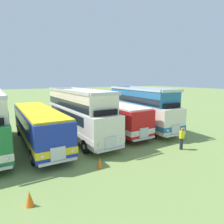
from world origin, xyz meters
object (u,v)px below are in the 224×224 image
at_px(bus_fifth_in_row, 141,107).
at_px(marshal_person, 182,138).
at_px(bus_third_in_row, 79,113).
at_px(bus_fourth_in_row, 111,115).
at_px(bus_second_in_row, 38,124).
at_px(cone_near_end, 30,199).
at_px(cone_mid_row, 100,162).

relative_size(bus_fifth_in_row, marshal_person, 6.18).
xyz_separation_m(bus_third_in_row, bus_fourth_in_row, (3.60, 0.32, -0.61)).
bearing_deg(bus_third_in_row, marshal_person, -49.76).
relative_size(bus_fourth_in_row, marshal_person, 5.88).
bearing_deg(marshal_person, bus_fourth_in_row, 107.04).
xyz_separation_m(bus_second_in_row, cone_near_end, (-1.83, -8.42, -1.41)).
height_order(bus_fourth_in_row, marshal_person, bus_fourth_in_row).
bearing_deg(bus_third_in_row, cone_near_end, -122.56).
relative_size(bus_second_in_row, cone_mid_row, 17.58).
relative_size(bus_fourth_in_row, cone_near_end, 14.44).
height_order(bus_second_in_row, marshal_person, bus_second_in_row).
xyz_separation_m(cone_near_end, cone_mid_row, (4.29, 1.91, -0.02)).
bearing_deg(cone_near_end, bus_fourth_in_row, 44.34).
height_order(bus_third_in_row, marshal_person, bus_third_in_row).
height_order(bus_fourth_in_row, cone_mid_row, bus_fourth_in_row).
height_order(bus_second_in_row, bus_fifth_in_row, bus_fifth_in_row).
relative_size(bus_second_in_row, cone_near_end, 16.37).
distance_m(bus_second_in_row, bus_fifth_in_row, 10.82).
relative_size(bus_second_in_row, bus_fifth_in_row, 1.08).
xyz_separation_m(bus_third_in_row, bus_fifth_in_row, (7.21, 0.12, -0.00)).
xyz_separation_m(bus_second_in_row, marshal_person, (9.40, -6.78, -0.87)).
height_order(bus_second_in_row, cone_mid_row, bus_second_in_row).
bearing_deg(marshal_person, cone_mid_row, 177.84).
distance_m(bus_second_in_row, marshal_person, 11.62).
xyz_separation_m(bus_fourth_in_row, bus_fifth_in_row, (3.61, -0.21, 0.61)).
relative_size(bus_fourth_in_row, cone_mid_row, 15.51).
distance_m(cone_near_end, cone_mid_row, 4.70).
relative_size(cone_near_end, marshal_person, 0.41).
distance_m(bus_third_in_row, marshal_person, 9.10).
bearing_deg(cone_near_end, bus_third_in_row, 57.44).
distance_m(bus_second_in_row, cone_mid_row, 7.11).
height_order(bus_fourth_in_row, cone_near_end, bus_fourth_in_row).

